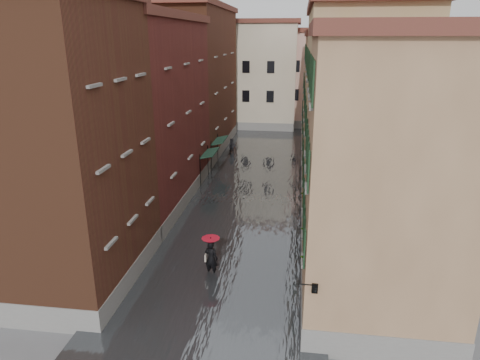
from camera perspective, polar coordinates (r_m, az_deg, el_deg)
The scene contains 16 objects.
ground at distance 22.84m, azimuth -2.14°, elevation -11.61°, with size 120.00×120.00×0.00m, color #5D5C5F.
floodwater at distance 34.55m, azimuth 1.53°, elevation -0.65°, with size 10.00×60.00×0.20m, color #43474A.
building_left_near at distance 20.95m, azimuth -22.61°, elevation 3.38°, with size 6.00×8.00×13.00m, color brown.
building_left_mid at distance 30.76m, azimuth -12.43°, elevation 8.36°, with size 6.00×14.00×12.50m, color maroon.
building_left_far at distance 44.91m, azimuth -5.93°, elevation 12.77°, with size 6.00×16.00×14.00m, color brown.
building_right_near at distance 18.68m, azimuth 18.18°, elevation -0.25°, with size 6.00×8.00×11.50m, color #8C6948.
building_right_mid at distance 29.08m, azimuth 14.73°, elevation 8.12°, with size 6.00×14.00×13.00m, color tan.
building_right_far at distance 43.95m, azimuth 12.50°, elevation 10.67°, with size 6.00×16.00×11.50m, color #8C6948.
building_end_cream at distance 58.01m, azimuth 1.36°, elevation 13.66°, with size 12.00×9.00×13.00m, color beige.
building_end_pink at distance 59.74m, azimuth 10.42°, elevation 13.03°, with size 10.00×9.00×12.00m, color tan.
awning_near at distance 34.79m, azimuth -4.08°, elevation 3.52°, with size 1.09×3.03×2.80m.
awning_far at distance 39.00m, azimuth -2.76°, elevation 5.21°, with size 1.09×3.17×2.80m.
wall_lantern at distance 15.91m, azimuth 9.86°, elevation -13.93°, with size 0.71×0.22×0.35m.
window_planters at distance 19.96m, azimuth 8.95°, elevation -5.20°, with size 0.59×8.00×0.84m.
pedestrian_main at distance 21.67m, azimuth -3.89°, elevation -9.72°, with size 0.93×0.93×2.06m.
pedestrian_far at distance 43.71m, azimuth -1.06°, elevation 4.47°, with size 0.80×0.62×1.65m, color black.
Camera 1 is at (3.50, -19.43, 11.49)m, focal length 32.00 mm.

